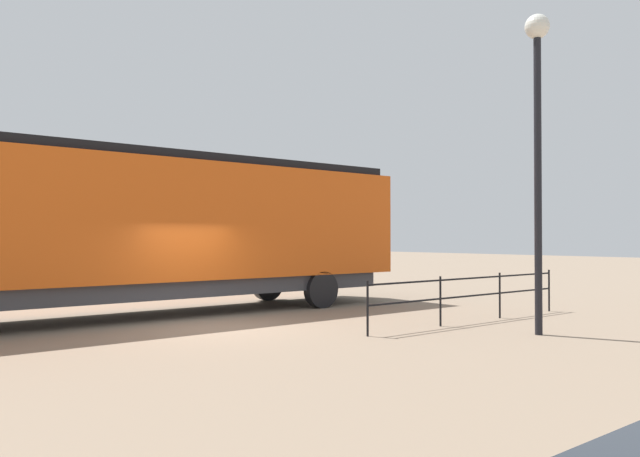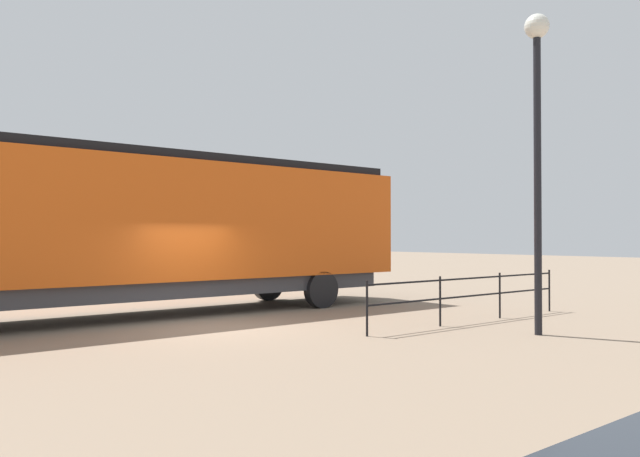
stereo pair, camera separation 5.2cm
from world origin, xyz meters
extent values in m
plane|color=#84705B|center=(0.00, 0.00, 0.00)|extent=(120.00, 120.00, 0.00)
cube|color=#D15114|center=(-3.06, -0.50, 2.56)|extent=(3.17, 15.60, 3.13)
cube|color=black|center=(-3.06, 6.14, 2.09)|extent=(3.05, 2.32, 2.19)
cube|color=black|center=(-3.06, -0.50, 4.25)|extent=(2.86, 14.97, 0.24)
cube|color=#38383D|center=(-3.06, -0.50, 0.78)|extent=(2.86, 14.35, 0.45)
cylinder|color=black|center=(-4.50, 4.49, 0.55)|extent=(0.30, 1.10, 1.10)
cylinder|color=black|center=(-1.62, 4.49, 0.55)|extent=(0.30, 1.10, 1.10)
cylinder|color=black|center=(5.31, 4.98, 3.29)|extent=(0.16, 0.16, 6.57)
sphere|color=silver|center=(5.31, 4.98, 6.73)|extent=(0.53, 0.53, 0.53)
cube|color=black|center=(3.13, 5.51, 1.09)|extent=(0.04, 7.13, 0.04)
cube|color=black|center=(3.13, 5.51, 0.65)|extent=(0.04, 7.13, 0.04)
cylinder|color=black|center=(3.13, 1.94, 0.59)|extent=(0.05, 0.05, 1.19)
cylinder|color=black|center=(3.13, 4.32, 0.59)|extent=(0.05, 0.05, 1.19)
cylinder|color=black|center=(3.13, 6.69, 0.59)|extent=(0.05, 0.05, 1.19)
cylinder|color=black|center=(3.13, 9.07, 0.59)|extent=(0.05, 0.05, 1.19)
camera|label=1|loc=(12.72, -7.09, 2.11)|focal=34.44mm
camera|label=2|loc=(12.75, -7.05, 2.11)|focal=34.44mm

